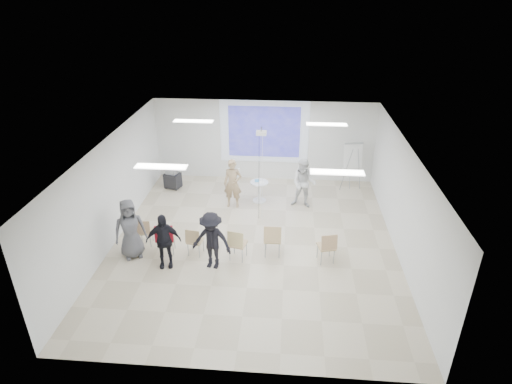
# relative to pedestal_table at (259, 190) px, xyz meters

# --- Properties ---
(floor) EXTENTS (8.00, 9.00, 0.10)m
(floor) POSITION_rel_pedestal_table_xyz_m (0.03, -2.60, -0.47)
(floor) COLOR beige
(floor) RESTS_ON ground
(ceiling) EXTENTS (8.00, 9.00, 0.10)m
(ceiling) POSITION_rel_pedestal_table_xyz_m (0.03, -2.60, 2.63)
(ceiling) COLOR white
(ceiling) RESTS_ON wall_back
(wall_back) EXTENTS (8.00, 0.10, 3.00)m
(wall_back) POSITION_rel_pedestal_table_xyz_m (0.03, 1.95, 1.08)
(wall_back) COLOR silver
(wall_back) RESTS_ON floor
(wall_left) EXTENTS (0.10, 9.00, 3.00)m
(wall_left) POSITION_rel_pedestal_table_xyz_m (-4.02, -2.60, 1.08)
(wall_left) COLOR silver
(wall_left) RESTS_ON floor
(wall_right) EXTENTS (0.10, 9.00, 3.00)m
(wall_right) POSITION_rel_pedestal_table_xyz_m (4.08, -2.60, 1.08)
(wall_right) COLOR silver
(wall_right) RESTS_ON floor
(projection_halo) EXTENTS (3.20, 0.01, 2.30)m
(projection_halo) POSITION_rel_pedestal_table_xyz_m (0.03, 1.89, 1.43)
(projection_halo) COLOR silver
(projection_halo) RESTS_ON wall_back
(projection_image) EXTENTS (2.60, 0.01, 1.90)m
(projection_image) POSITION_rel_pedestal_table_xyz_m (0.03, 1.87, 1.43)
(projection_image) COLOR #3031A6
(projection_image) RESTS_ON wall_back
(pedestal_table) EXTENTS (0.67, 0.67, 0.76)m
(pedestal_table) POSITION_rel_pedestal_table_xyz_m (0.00, 0.00, 0.00)
(pedestal_table) COLOR white
(pedestal_table) RESTS_ON floor
(player_left) EXTENTS (0.70, 0.48, 1.87)m
(player_left) POSITION_rel_pedestal_table_xyz_m (-0.84, -0.40, 0.52)
(player_left) COLOR tan
(player_left) RESTS_ON floor
(player_right) EXTENTS (1.02, 0.89, 1.86)m
(player_right) POSITION_rel_pedestal_table_xyz_m (1.47, -0.23, 0.51)
(player_right) COLOR white
(player_right) RESTS_ON floor
(controller_left) EXTENTS (0.04, 0.12, 0.04)m
(controller_left) POSITION_rel_pedestal_table_xyz_m (-0.66, -0.15, 0.81)
(controller_left) COLOR white
(controller_left) RESTS_ON player_left
(controller_right) EXTENTS (0.07, 0.13, 0.04)m
(controller_right) POSITION_rel_pedestal_table_xyz_m (1.29, 0.02, 0.83)
(controller_right) COLOR silver
(controller_right) RESTS_ON player_right
(chair_far_left) EXTENTS (0.44, 0.46, 0.85)m
(chair_far_left) POSITION_rel_pedestal_table_xyz_m (-3.02, -2.95, 0.08)
(chair_far_left) COLOR tan
(chair_far_left) RESTS_ON floor
(chair_left_mid) EXTENTS (0.47, 0.50, 0.89)m
(chair_left_mid) POSITION_rel_pedestal_table_xyz_m (-2.29, -3.31, 0.11)
(chair_left_mid) COLOR tan
(chair_left_mid) RESTS_ON floor
(chair_left_inner) EXTENTS (0.46, 0.49, 0.85)m
(chair_left_inner) POSITION_rel_pedestal_table_xyz_m (-1.52, -3.32, 0.08)
(chair_left_inner) COLOR tan
(chair_left_inner) RESTS_ON floor
(chair_center) EXTENTS (0.53, 0.55, 0.93)m
(chair_center) POSITION_rel_pedestal_table_xyz_m (-0.34, -3.44, 0.13)
(chair_center) COLOR tan
(chair_center) RESTS_ON floor
(chair_right_inner) EXTENTS (0.47, 0.50, 0.99)m
(chair_right_inner) POSITION_rel_pedestal_table_xyz_m (0.60, -3.18, 0.17)
(chair_right_inner) COLOR tan
(chair_right_inner) RESTS_ON floor
(chair_right_far) EXTENTS (0.53, 0.55, 0.92)m
(chair_right_far) POSITION_rel_pedestal_table_xyz_m (2.05, -3.37, 0.12)
(chair_right_far) COLOR tan
(chair_right_far) RESTS_ON floor
(red_jacket) EXTENTS (0.50, 0.18, 0.46)m
(red_jacket) POSITION_rel_pedestal_table_xyz_m (-2.30, -3.45, 0.30)
(red_jacket) COLOR maroon
(red_jacket) RESTS_ON chair_left_mid
(laptop) EXTENTS (0.34, 0.27, 0.02)m
(laptop) POSITION_rel_pedestal_table_xyz_m (-1.51, -3.22, 0.04)
(laptop) COLOR black
(laptop) RESTS_ON chair_left_inner
(audience_left) EXTENTS (1.12, 0.80, 1.76)m
(audience_left) POSITION_rel_pedestal_table_xyz_m (-2.20, -3.84, 0.46)
(audience_left) COLOR black
(audience_left) RESTS_ON floor
(audience_mid) EXTENTS (1.28, 0.84, 1.82)m
(audience_mid) POSITION_rel_pedestal_table_xyz_m (-0.95, -3.79, 0.49)
(audience_mid) COLOR black
(audience_mid) RESTS_ON floor
(audience_outer) EXTENTS (1.11, 0.97, 1.91)m
(audience_outer) POSITION_rel_pedestal_table_xyz_m (-3.20, -3.47, 0.54)
(audience_outer) COLOR #5A5A5F
(audience_outer) RESTS_ON floor
(flipchart_easel) EXTENTS (0.76, 0.58, 1.77)m
(flipchart_easel) POSITION_rel_pedestal_table_xyz_m (3.19, 1.18, 0.89)
(flipchart_easel) COLOR gray
(flipchart_easel) RESTS_ON floor
(av_cart) EXTENTS (0.63, 0.56, 0.79)m
(av_cart) POSITION_rel_pedestal_table_xyz_m (-3.20, 0.80, -0.05)
(av_cart) COLOR black
(av_cart) RESTS_ON floor
(ceiling_projector) EXTENTS (0.30, 0.25, 3.00)m
(ceiling_projector) POSITION_rel_pedestal_table_xyz_m (0.13, -1.11, 2.27)
(ceiling_projector) COLOR white
(ceiling_projector) RESTS_ON ceiling
(fluor_panel_nw) EXTENTS (1.20, 0.30, 0.02)m
(fluor_panel_nw) POSITION_rel_pedestal_table_xyz_m (-1.97, -0.60, 2.55)
(fluor_panel_nw) COLOR white
(fluor_panel_nw) RESTS_ON ceiling
(fluor_panel_ne) EXTENTS (1.20, 0.30, 0.02)m
(fluor_panel_ne) POSITION_rel_pedestal_table_xyz_m (2.03, -0.60, 2.55)
(fluor_panel_ne) COLOR white
(fluor_panel_ne) RESTS_ON ceiling
(fluor_panel_sw) EXTENTS (1.20, 0.30, 0.02)m
(fluor_panel_sw) POSITION_rel_pedestal_table_xyz_m (-1.97, -4.10, 2.55)
(fluor_panel_sw) COLOR white
(fluor_panel_sw) RESTS_ON ceiling
(fluor_panel_se) EXTENTS (1.20, 0.30, 0.02)m
(fluor_panel_se) POSITION_rel_pedestal_table_xyz_m (2.03, -4.10, 2.55)
(fluor_panel_se) COLOR white
(fluor_panel_se) RESTS_ON ceiling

